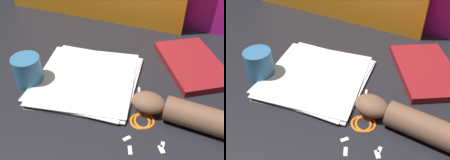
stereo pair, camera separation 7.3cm
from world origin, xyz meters
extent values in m
plane|color=black|center=(0.00, 0.00, 0.00)|extent=(6.00, 6.00, 0.00)
cube|color=white|center=(-0.11, 0.03, 0.00)|extent=(0.31, 0.31, 0.00)
cube|color=white|center=(-0.11, 0.03, 0.00)|extent=(0.31, 0.32, 0.00)
cube|color=white|center=(-0.10, 0.03, 0.01)|extent=(0.31, 0.31, 0.00)
cube|color=white|center=(-0.11, 0.03, 0.01)|extent=(0.32, 0.32, 0.00)
cube|color=white|center=(-0.11, 0.03, 0.01)|extent=(0.31, 0.31, 0.00)
cube|color=maroon|center=(0.22, 0.18, 0.01)|extent=(0.27, 0.32, 0.02)
sphere|color=silver|center=(0.07, -0.07, 0.00)|extent=(0.01, 0.01, 0.01)
cylinder|color=silver|center=(0.05, -0.02, 0.00)|extent=(0.06, 0.09, 0.01)
torus|color=orange|center=(0.09, -0.10, 0.00)|extent=(0.08, 0.08, 0.01)
cylinder|color=silver|center=(0.07, -0.02, 0.00)|extent=(0.02, 0.10, 0.01)
torus|color=orange|center=(0.08, -0.10, 0.00)|extent=(0.07, 0.07, 0.01)
cylinder|color=brown|center=(0.25, -0.09, 0.03)|extent=(0.23, 0.11, 0.07)
ellipsoid|color=brown|center=(0.09, -0.06, 0.03)|extent=(0.11, 0.09, 0.05)
cube|color=white|center=(0.14, -0.18, 0.00)|extent=(0.02, 0.03, 0.00)
cube|color=white|center=(0.05, -0.16, 0.00)|extent=(0.02, 0.02, 0.00)
cube|color=white|center=(0.07, -0.19, 0.00)|extent=(0.02, 0.03, 0.00)
cube|color=white|center=(0.14, -0.16, 0.00)|extent=(0.01, 0.02, 0.00)
cylinder|color=teal|center=(-0.28, -0.02, 0.05)|extent=(0.08, 0.08, 0.09)
camera|label=1|loc=(0.11, -0.57, 0.53)|focal=42.00mm
camera|label=2|loc=(0.18, -0.55, 0.53)|focal=42.00mm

